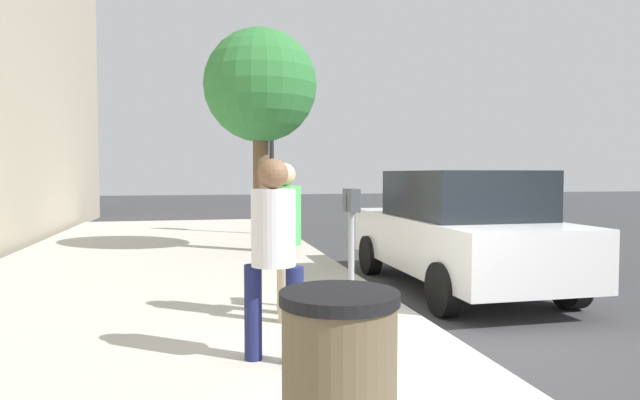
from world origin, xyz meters
The scene contains 9 objects.
ground_plane centered at (0.00, 0.00, 0.00)m, with size 80.00×80.00×0.00m, color #38383A.
sidewalk_slab centered at (0.00, 3.00, 0.07)m, with size 28.00×6.00×0.15m, color #B7B2A8.
parking_meter centered at (0.92, 0.73, 1.17)m, with size 0.36×0.12×1.41m.
pedestrian_at_meter centered at (0.89, 1.50, 1.14)m, with size 0.52×0.37×1.69m.
pedestrian_bystander centered at (-0.48, 1.81, 1.14)m, with size 0.37×0.48×1.70m.
parked_sedan_near centered at (2.46, -1.35, 0.89)m, with size 4.40×1.98×1.77m.
street_tree centered at (6.16, 1.15, 3.46)m, with size 2.28×2.28×4.50m.
traffic_signal centered at (9.14, 0.43, 2.58)m, with size 0.24×0.44×3.60m.
trash_bin centered at (-2.45, 1.75, 0.66)m, with size 0.59×0.59×1.01m.
Camera 1 is at (-4.98, 2.42, 1.73)m, focal length 30.72 mm.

